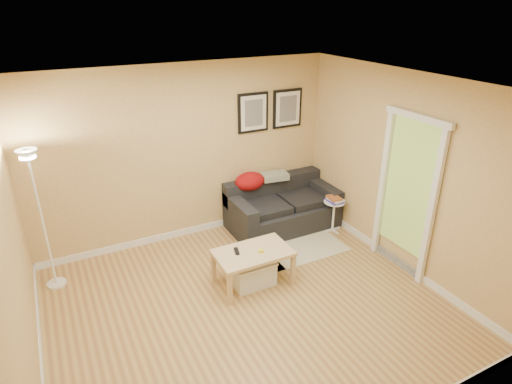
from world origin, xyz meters
TOP-DOWN VIEW (x-y plane):
  - floor at (0.00, 0.00)m, footprint 4.50×4.50m
  - ceiling at (0.00, 0.00)m, footprint 4.50×4.50m
  - wall_back at (0.00, 2.00)m, footprint 4.50×0.00m
  - wall_front at (0.00, -2.00)m, footprint 4.50×0.00m
  - wall_left at (-2.25, 0.00)m, footprint 0.00×4.00m
  - wall_right at (2.25, 0.00)m, footprint 0.00×4.00m
  - baseboard_back at (0.00, 1.99)m, footprint 4.50×0.02m
  - baseboard_left at (-2.24, 0.00)m, footprint 0.02×4.00m
  - baseboard_right at (2.24, 0.00)m, footprint 0.02×4.00m
  - sofa at (1.38, 1.53)m, footprint 1.70×0.90m
  - red_throw at (0.93, 1.81)m, footprint 0.48×0.36m
  - plaid_throw at (1.37, 1.80)m, footprint 0.45×0.32m
  - framed_print_left at (1.08, 1.98)m, footprint 0.50×0.04m
  - framed_print_right at (1.68, 1.98)m, footprint 0.50×0.04m
  - area_rug at (1.29, 0.85)m, footprint 1.25×0.85m
  - green_runner at (0.45, 0.68)m, footprint 0.70×0.50m
  - coffee_table at (0.27, 0.39)m, footprint 1.04×0.74m
  - remote_control at (0.08, 0.47)m, footprint 0.09×0.17m
  - tape_roll at (0.35, 0.33)m, footprint 0.07×0.07m
  - storage_bin at (0.26, 0.39)m, footprint 0.54×0.40m
  - side_table at (2.02, 1.05)m, footprint 0.33×0.33m
  - book_stack at (2.01, 1.04)m, footprint 0.22×0.28m
  - floor_lamp at (-2.00, 1.52)m, footprint 0.24×0.24m
  - doorway at (2.20, -0.15)m, footprint 0.12×1.01m

SIDE VIEW (x-z plane):
  - floor at x=0.00m, z-range 0.00..0.00m
  - area_rug at x=1.29m, z-range 0.00..0.01m
  - green_runner at x=0.45m, z-range 0.00..0.01m
  - baseboard_back at x=0.00m, z-range 0.00..0.10m
  - baseboard_left at x=-2.24m, z-range 0.00..0.10m
  - baseboard_right at x=2.24m, z-range 0.00..0.10m
  - storage_bin at x=0.26m, z-range 0.00..0.33m
  - coffee_table at x=0.27m, z-range 0.00..0.48m
  - side_table at x=2.02m, z-range 0.00..0.51m
  - sofa at x=1.38m, z-range 0.00..0.75m
  - remote_control at x=0.08m, z-range 0.48..0.50m
  - tape_roll at x=0.35m, z-range 0.48..0.51m
  - book_stack at x=2.01m, z-range 0.51..0.59m
  - red_throw at x=0.93m, z-range 0.63..0.91m
  - plaid_throw at x=1.37m, z-range 0.73..0.83m
  - floor_lamp at x=-2.00m, z-range -0.05..1.79m
  - doorway at x=2.20m, z-range -0.04..2.09m
  - wall_back at x=0.00m, z-range -0.95..3.55m
  - wall_front at x=0.00m, z-range -0.95..3.55m
  - wall_left at x=-2.25m, z-range -0.70..3.30m
  - wall_right at x=2.25m, z-range -0.70..3.30m
  - framed_print_left at x=1.08m, z-range 1.50..2.10m
  - framed_print_right at x=1.68m, z-range 1.50..2.10m
  - ceiling at x=0.00m, z-range 2.60..2.60m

